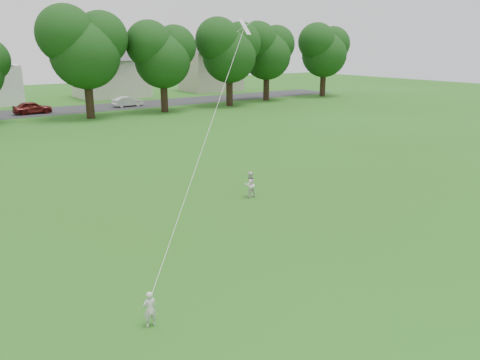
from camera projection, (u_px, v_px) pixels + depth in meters
ground at (233, 274)px, 14.65m from camera, size 160.00×160.00×0.00m
toddler at (150, 309)px, 11.80m from camera, size 0.36×0.24×0.97m
older_boy at (250, 185)px, 21.82m from camera, size 0.61×0.48×1.25m
kite at (211, 125)px, 16.40m from camera, size 4.90×4.46×13.89m
tree_row at (36, 47)px, 41.91m from camera, size 83.04×8.32×11.65m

